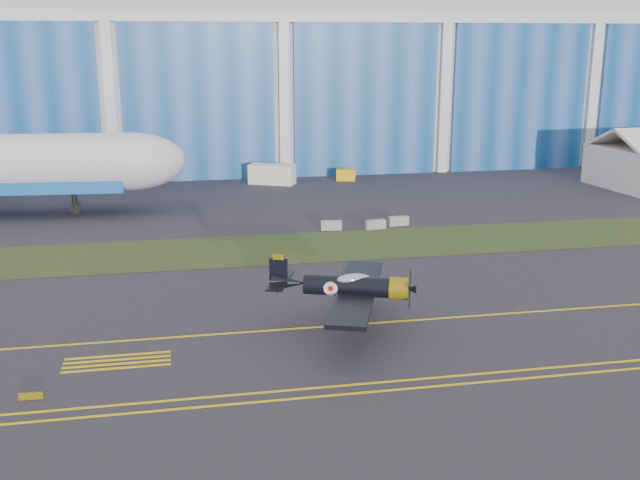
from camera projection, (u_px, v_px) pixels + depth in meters
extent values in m
plane|color=#322E37|center=(384.00, 296.00, 53.54)|extent=(260.00, 260.00, 0.00)
cube|color=#475128|center=(342.00, 245.00, 66.82)|extent=(260.00, 10.00, 0.02)
cube|color=silver|center=(263.00, 58.00, 117.99)|extent=(220.00, 45.00, 30.00)
cube|color=#134D95|center=(284.00, 102.00, 97.65)|extent=(220.00, 0.60, 20.00)
cube|color=silver|center=(283.00, 17.00, 94.87)|extent=(220.00, 0.70, 1.20)
cube|color=yellow|center=(405.00, 321.00, 48.80)|extent=(200.00, 0.20, 0.02)
cube|color=yellow|center=(457.00, 384.00, 39.78)|extent=(80.00, 0.20, 0.02)
cube|color=yellow|center=(451.00, 376.00, 40.73)|extent=(80.00, 0.20, 0.02)
cube|color=yellow|center=(31.00, 396.00, 38.11)|extent=(1.20, 0.15, 0.35)
cube|color=white|center=(272.00, 174.00, 95.25)|extent=(6.18, 4.50, 2.49)
cube|color=yellow|center=(346.00, 175.00, 97.79)|extent=(2.78, 2.12, 1.44)
cube|color=#9F8E93|center=(331.00, 225.00, 72.19)|extent=(2.06, 0.88, 0.90)
cube|color=#9F8998|center=(376.00, 225.00, 72.50)|extent=(2.07, 0.89, 0.90)
cube|color=#989985|center=(398.00, 221.00, 73.96)|extent=(2.05, 0.78, 0.90)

